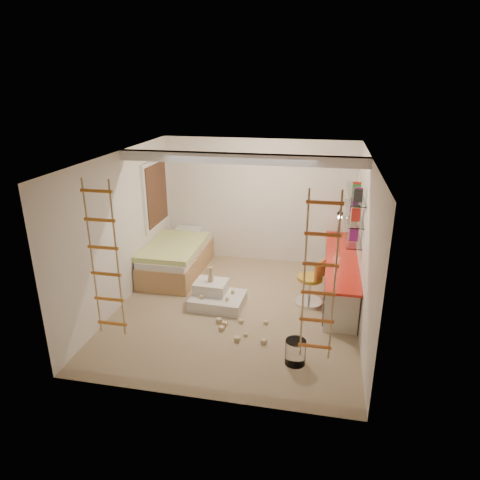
% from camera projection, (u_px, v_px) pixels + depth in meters
% --- Properties ---
extents(floor, '(4.50, 4.50, 0.00)m').
position_uv_depth(floor, '(237.00, 309.00, 7.33)').
color(floor, '#9D8965').
rests_on(floor, ground).
extents(ceiling_beam, '(4.00, 0.18, 0.16)m').
position_uv_depth(ceiling_beam, '(240.00, 159.00, 6.73)').
color(ceiling_beam, white).
rests_on(ceiling_beam, ceiling).
extents(window_frame, '(0.06, 1.15, 1.35)m').
position_uv_depth(window_frame, '(155.00, 194.00, 8.53)').
color(window_frame, white).
rests_on(window_frame, wall_left).
extents(window_blind, '(0.02, 1.00, 1.20)m').
position_uv_depth(window_blind, '(157.00, 194.00, 8.52)').
color(window_blind, '#4C2D1E').
rests_on(window_blind, window_frame).
extents(rope_ladder_left, '(0.41, 0.04, 2.13)m').
position_uv_depth(rope_ladder_left, '(105.00, 261.00, 5.44)').
color(rope_ladder_left, orange).
rests_on(rope_ladder_left, ceiling).
extents(rope_ladder_right, '(0.41, 0.04, 2.13)m').
position_uv_depth(rope_ladder_right, '(319.00, 279.00, 4.95)').
color(rope_ladder_right, '#BE5920').
rests_on(rope_ladder_right, ceiling).
extents(waste_bin, '(0.29, 0.29, 0.36)m').
position_uv_depth(waste_bin, '(295.00, 352.00, 5.86)').
color(waste_bin, white).
rests_on(waste_bin, floor).
extents(desk, '(0.56, 2.80, 0.75)m').
position_uv_depth(desk, '(340.00, 275.00, 7.67)').
color(desk, red).
rests_on(desk, floor).
extents(shelves, '(0.25, 1.80, 0.71)m').
position_uv_depth(shelves, '(354.00, 212.00, 7.50)').
color(shelves, white).
rests_on(shelves, wall_right).
extents(bed, '(1.02, 2.00, 0.69)m').
position_uv_depth(bed, '(177.00, 257.00, 8.62)').
color(bed, '#AD7F51').
rests_on(bed, floor).
extents(task_lamp, '(0.14, 0.36, 0.57)m').
position_uv_depth(task_lamp, '(339.00, 220.00, 8.30)').
color(task_lamp, black).
rests_on(task_lamp, desk).
extents(swivel_chair, '(0.66, 0.66, 0.83)m').
position_uv_depth(swivel_chair, '(311.00, 288.00, 7.40)').
color(swivel_chair, gold).
rests_on(swivel_chair, floor).
extents(play_platform, '(0.93, 0.74, 0.40)m').
position_uv_depth(play_platform, '(216.00, 297.00, 7.42)').
color(play_platform, silver).
rests_on(play_platform, floor).
extents(toy_blocks, '(1.25, 1.19, 0.67)m').
position_uv_depth(toy_blocks, '(228.00, 308.00, 6.95)').
color(toy_blocks, '#CCB284').
rests_on(toy_blocks, floor).
extents(books, '(0.14, 0.64, 0.92)m').
position_uv_depth(books, '(354.00, 208.00, 7.48)').
color(books, '#8C1E7F').
rests_on(books, shelves).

